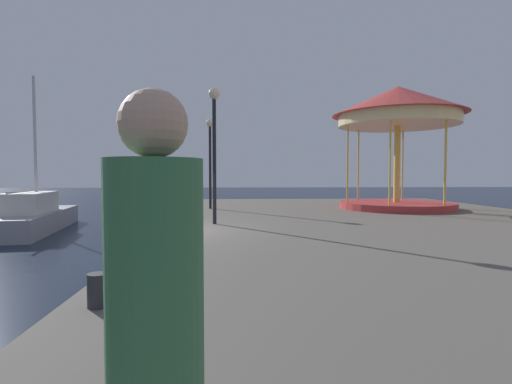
% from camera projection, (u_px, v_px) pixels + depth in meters
% --- Properties ---
extents(ground_plane, '(120.00, 120.00, 0.00)m').
position_uv_depth(ground_plane, '(160.00, 259.00, 10.81)').
color(ground_plane, black).
extents(quay_dock, '(14.68, 27.57, 0.80)m').
position_uv_depth(quay_dock, '(414.00, 242.00, 11.20)').
color(quay_dock, '#5B564F').
rests_on(quay_dock, ground).
extents(sailboat_grey, '(3.06, 7.02, 6.57)m').
position_uv_depth(sailboat_grey, '(32.00, 217.00, 16.00)').
color(sailboat_grey, gray).
rests_on(sailboat_grey, ground).
extents(carousel, '(5.93, 5.93, 5.60)m').
position_uv_depth(carousel, '(398.00, 117.00, 17.57)').
color(carousel, '#B23333').
rests_on(carousel, quay_dock).
extents(lamp_post_mid_promenade, '(0.36, 0.36, 4.29)m').
position_uv_depth(lamp_post_mid_promenade, '(214.00, 131.00, 12.09)').
color(lamp_post_mid_promenade, black).
rests_on(lamp_post_mid_promenade, quay_dock).
extents(lamp_post_far_end, '(0.36, 0.36, 4.11)m').
position_uv_depth(lamp_post_far_end, '(210.00, 147.00, 17.57)').
color(lamp_post_far_end, black).
rests_on(lamp_post_far_end, quay_dock).
extents(bollard_north, '(0.24, 0.24, 0.40)m').
position_uv_depth(bollard_north, '(163.00, 233.00, 9.05)').
color(bollard_north, '#2D2D33').
rests_on(bollard_north, quay_dock).
extents(bollard_south, '(0.24, 0.24, 0.40)m').
position_uv_depth(bollard_south, '(189.00, 211.00, 14.30)').
color(bollard_south, '#2D2D33').
rests_on(bollard_south, quay_dock).
extents(bollard_center, '(0.24, 0.24, 0.40)m').
position_uv_depth(bollard_center, '(98.00, 290.00, 4.54)').
color(bollard_center, '#2D2D33').
rests_on(bollard_center, quay_dock).
extents(person_mid_promenade, '(0.34, 0.34, 1.87)m').
position_uv_depth(person_mid_promenade, '(156.00, 370.00, 1.36)').
color(person_mid_promenade, '#387247').
rests_on(person_mid_promenade, quay_dock).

